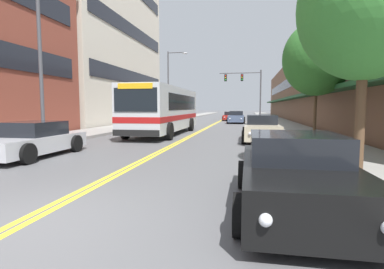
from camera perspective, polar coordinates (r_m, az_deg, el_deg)
ground_plane at (r=41.27m, az=5.55°, el=2.66°), size 240.00×240.00×0.00m
sidewalk_left at (r=42.49m, az=-4.13°, el=2.86°), size 3.32×106.00×0.17m
sidewalk_right at (r=41.28m, az=15.51°, el=2.61°), size 3.32×106.00×0.17m
centre_line at (r=41.27m, az=5.55°, el=2.67°), size 0.34×106.00×0.01m
storefront_row_right at (r=42.23m, az=23.71°, el=7.94°), size 9.10×68.00×8.31m
city_bus at (r=20.70m, az=-5.24°, el=4.97°), size 2.92×10.75×3.11m
car_silver_parked_left_near at (r=12.76m, az=-28.23°, el=-0.97°), size 2.19×4.64×1.31m
car_white_parked_left_mid at (r=32.11m, az=-3.58°, el=2.95°), size 2.01×4.65×1.20m
car_black_parked_right_foreground at (r=5.75m, az=19.03°, el=-7.27°), size 2.09×4.33×1.37m
car_champagne_parked_right_mid at (r=16.60m, az=13.10°, el=1.02°), size 2.06×4.49×1.43m
car_red_moving_lead at (r=41.99m, az=7.30°, el=3.47°), size 2.03×4.65×1.22m
car_slate_blue_moving_second at (r=35.05m, az=8.44°, el=3.24°), size 2.00×4.62×1.39m
traffic_signal_mast at (r=40.71m, az=10.36°, el=9.25°), size 5.50×0.38×6.69m
street_lamp_left_near at (r=14.81m, az=-26.21°, el=15.46°), size 1.99×0.28×7.81m
street_lamp_left_far at (r=34.28m, az=-4.04°, el=10.13°), size 2.29×0.28×8.04m
street_tree_right_near at (r=9.69m, az=30.18°, el=20.21°), size 3.49×3.49×6.23m
street_tree_right_mid at (r=18.12m, az=22.72°, el=13.19°), size 3.67×3.67×6.34m
fire_hydrant at (r=11.54m, az=22.41°, el=-1.46°), size 0.34×0.26×0.84m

